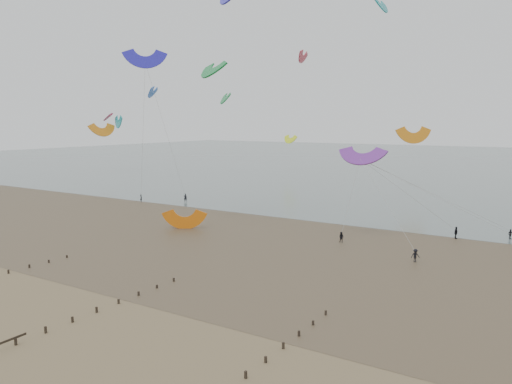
% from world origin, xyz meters
% --- Properties ---
extents(ground, '(500.00, 500.00, 0.00)m').
position_xyz_m(ground, '(0.00, 0.00, 0.00)').
color(ground, brown).
rests_on(ground, ground).
extents(sea_and_shore, '(500.00, 665.00, 0.03)m').
position_xyz_m(sea_and_shore, '(-4.08, 34.40, 0.01)').
color(sea_and_shore, '#475654').
rests_on(sea_and_shore, ground).
extents(kitesurfer_lead, '(0.72, 0.71, 1.67)m').
position_xyz_m(kitesurfer_lead, '(-38.31, 49.56, 0.83)').
color(kitesurfer_lead, black).
rests_on(kitesurfer_lead, ground).
extents(grounded_kite, '(7.66, 7.21, 3.35)m').
position_xyz_m(grounded_kite, '(-12.67, 33.62, 0.00)').
color(grounded_kite, orange).
rests_on(grounded_kite, ground).
extents(kites_airborne, '(252.76, 109.92, 37.09)m').
position_xyz_m(kites_airborne, '(-7.93, 88.18, 21.06)').
color(kites_airborne, '#2A24CF').
rests_on(kites_airborne, ground).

